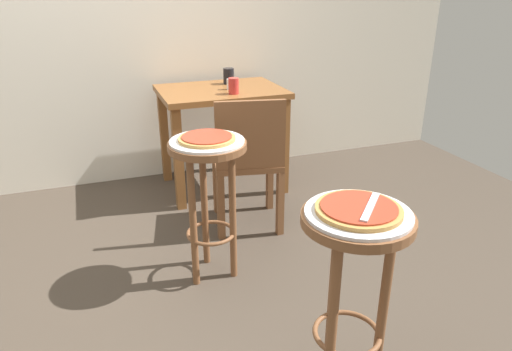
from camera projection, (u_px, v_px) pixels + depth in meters
name	position (u px, v px, depth m)	size (l,w,h in m)	color
ground_plane	(127.00, 304.00, 2.27)	(6.00, 6.00, 0.00)	#42382D
stool_foreground	(353.00, 266.00, 1.61)	(0.38, 0.38, 0.74)	brown
serving_plate_foreground	(358.00, 213.00, 1.53)	(0.36, 0.36, 0.01)	silver
pizza_foreground	(359.00, 209.00, 1.53)	(0.29, 0.29, 0.02)	#B78442
stool_middle	(209.00, 180.00, 2.30)	(0.38, 0.38, 0.74)	brown
serving_plate_middle	(207.00, 141.00, 2.22)	(0.36, 0.36, 0.01)	silver
pizza_middle	(207.00, 138.00, 2.21)	(0.27, 0.27, 0.02)	tan
dining_table	(221.00, 108.00, 3.35)	(0.86, 0.64, 0.75)	brown
cup_near_edge	(234.00, 86.00, 3.13)	(0.07, 0.07, 0.11)	red
cup_far_edge	(229.00, 76.00, 3.43)	(0.08, 0.08, 0.11)	black
condiment_shaker	(229.00, 84.00, 3.26)	(0.04, 0.04, 0.07)	white
wooden_chair	(248.00, 159.00, 2.80)	(0.47, 0.47, 0.85)	brown
pizza_server_knife	(370.00, 206.00, 1.51)	(0.22, 0.02, 0.01)	silver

